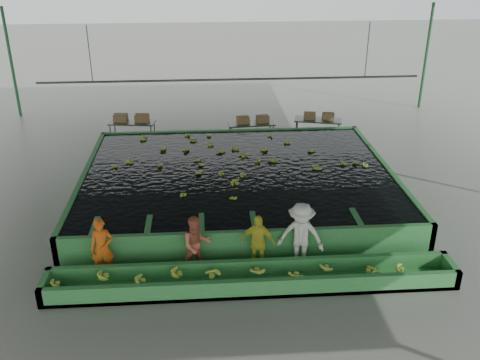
{
  "coord_description": "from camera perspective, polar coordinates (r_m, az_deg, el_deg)",
  "views": [
    {
      "loc": [
        -1.09,
        -14.31,
        7.83
      ],
      "look_at": [
        0.0,
        0.5,
        1.0
      ],
      "focal_mm": 40.0,
      "sensor_mm": 36.0,
      "label": 1
    }
  ],
  "objects": [
    {
      "name": "cableway_rail",
      "position": [
        19.94,
        -0.96,
        10.67
      ],
      "size": [
        0.08,
        0.08,
        14.0
      ],
      "primitive_type": "cylinder",
      "color": "#59605B",
      "rests_on": "shed_roof"
    },
    {
      "name": "worker_a",
      "position": [
        13.74,
        -14.49,
        -7.03
      ],
      "size": [
        0.61,
        0.44,
        1.57
      ],
      "primitive_type": "imported",
      "rotation": [
        0.0,
        0.0,
        0.11
      ],
      "color": "#D45712",
      "rests_on": "ground"
    },
    {
      "name": "rail_hanger_left",
      "position": [
        20.07,
        -15.76,
        12.8
      ],
      "size": [
        0.04,
        0.04,
        2.0
      ],
      "primitive_type": "cylinder",
      "color": "#59605B",
      "rests_on": "shed_roof"
    },
    {
      "name": "packing_table_right",
      "position": [
        22.64,
        8.27,
        5.38
      ],
      "size": [
        2.05,
        1.21,
        0.87
      ],
      "primitive_type": null,
      "rotation": [
        0.0,
        0.0,
        -0.24
      ],
      "color": "#59605B",
      "rests_on": "ground"
    },
    {
      "name": "worker_b",
      "position": [
        13.51,
        -4.68,
        -6.89
      ],
      "size": [
        0.88,
        0.77,
        1.55
      ],
      "primitive_type": "imported",
      "rotation": [
        0.0,
        0.0,
        0.27
      ],
      "color": "#BB5B40",
      "rests_on": "ground"
    },
    {
      "name": "flotation_tank",
      "position": [
        17.49,
        -0.24,
        -0.27
      ],
      "size": [
        10.0,
        8.0,
        0.9
      ],
      "primitive_type": null,
      "color": "#317E3A",
      "rests_on": "ground"
    },
    {
      "name": "rail_hanger_right",
      "position": [
        20.61,
        13.43,
        13.34
      ],
      "size": [
        0.04,
        0.04,
        2.0
      ],
      "primitive_type": "cylinder",
      "color": "#59605B",
      "rests_on": "shed_roof"
    },
    {
      "name": "packing_table_mid",
      "position": [
        22.02,
        1.2,
        5.06
      ],
      "size": [
        1.94,
        0.88,
        0.86
      ],
      "primitive_type": null,
      "rotation": [
        0.0,
        0.0,
        0.07
      ],
      "color": "#59605B",
      "rests_on": "ground"
    },
    {
      "name": "floating_bananas",
      "position": [
        18.05,
        -0.42,
        1.95
      ],
      "size": [
        8.53,
        5.81,
        0.12
      ],
      "primitive_type": null,
      "color": "#9DBA38",
      "rests_on": "tank_water"
    },
    {
      "name": "trough_bananas",
      "position": [
        13.08,
        1.33,
        -9.92
      ],
      "size": [
        8.55,
        0.57,
        0.11
      ],
      "primitive_type": null,
      "color": "#9DBA38",
      "rests_on": "sorting_trough"
    },
    {
      "name": "packing_table_left",
      "position": [
        22.61,
        -11.37,
        5.08
      ],
      "size": [
        1.94,
        0.98,
        0.85
      ],
      "primitive_type": null,
      "rotation": [
        0.0,
        0.0,
        -0.13
      ],
      "color": "#59605B",
      "rests_on": "ground"
    },
    {
      "name": "box_stack_mid",
      "position": [
        21.87,
        1.37,
        6.11
      ],
      "size": [
        1.34,
        0.49,
        0.28
      ],
      "primitive_type": null,
      "rotation": [
        0.0,
        0.0,
        0.1
      ],
      "color": "olive",
      "rests_on": "packing_table_mid"
    },
    {
      "name": "worker_c",
      "position": [
        13.57,
        1.87,
        -6.68
      ],
      "size": [
        0.97,
        0.58,
        1.54
      ],
      "primitive_type": "imported",
      "rotation": [
        0.0,
        0.0,
        -0.25
      ],
      "color": "gold",
      "rests_on": "ground"
    },
    {
      "name": "worker_d",
      "position": [
        13.64,
        6.5,
        -5.97
      ],
      "size": [
        1.32,
        0.99,
        1.82
      ],
      "primitive_type": "imported",
      "rotation": [
        0.0,
        0.0,
        -0.3
      ],
      "color": "beige",
      "rests_on": "ground"
    },
    {
      "name": "tank_water",
      "position": [
        17.32,
        -0.24,
        0.93
      ],
      "size": [
        9.7,
        7.7,
        0.0
      ],
      "primitive_type": "cube",
      "color": "black",
      "rests_on": "flotation_tank"
    },
    {
      "name": "box_stack_right",
      "position": [
        22.54,
        8.4,
        6.46
      ],
      "size": [
        1.28,
        0.52,
        0.27
      ],
      "primitive_type": null,
      "rotation": [
        0.0,
        0.0,
        -0.15
      ],
      "color": "olive",
      "rests_on": "packing_table_right"
    },
    {
      "name": "box_stack_left",
      "position": [
        22.52,
        -11.49,
        6.13
      ],
      "size": [
        1.46,
        0.54,
        0.31
      ],
      "primitive_type": null,
      "rotation": [
        0.0,
        0.0,
        -0.1
      ],
      "color": "olive",
      "rests_on": "packing_table_left"
    },
    {
      "name": "sorting_trough",
      "position": [
        13.17,
        1.33,
        -10.46
      ],
      "size": [
        10.0,
        1.0,
        0.5
      ],
      "primitive_type": null,
      "color": "#317E3A",
      "rests_on": "ground"
    },
    {
      "name": "shed_posts",
      "position": [
        15.31,
        0.14,
        4.32
      ],
      "size": [
        20.0,
        22.0,
        5.0
      ],
      "primitive_type": null,
      "color": "#2A643A",
      "rests_on": "ground"
    },
    {
      "name": "ground",
      "position": [
        16.35,
        0.13,
        -3.92
      ],
      "size": [
        80.0,
        80.0,
        0.0
      ],
      "primitive_type": "plane",
      "color": "slate",
      "rests_on": "ground"
    },
    {
      "name": "shed_roof",
      "position": [
        14.63,
        0.15,
        13.54
      ],
      "size": [
        20.0,
        22.0,
        0.04
      ],
      "primitive_type": "cube",
      "color": "slate",
      "rests_on": "shed_posts"
    }
  ]
}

